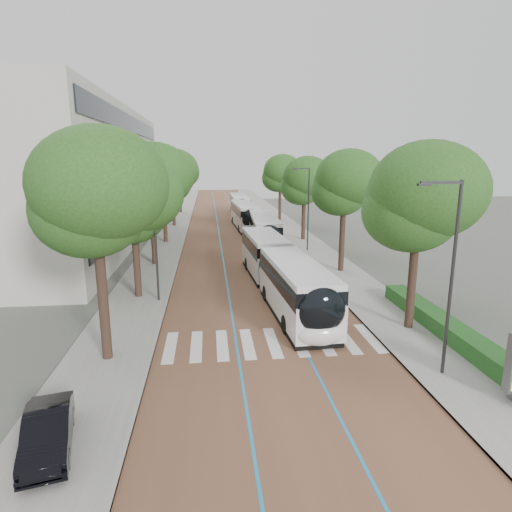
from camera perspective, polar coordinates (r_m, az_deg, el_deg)
The scene contains 21 objects.
ground at distance 20.69m, azimuth 2.10°, elevation -12.64°, with size 160.00×160.00×0.00m, color #51544C.
road at distance 59.21m, azimuth -3.57°, elevation 4.13°, with size 11.00×140.00×0.02m, color brown.
sidewalk_left at distance 59.32m, azimuth -10.84°, elevation 3.99°, with size 4.00×140.00×0.12m, color gray.
sidewalk_right at distance 60.03m, azimuth 3.62°, elevation 4.30°, with size 4.00×140.00×0.12m, color gray.
kerb_left at distance 59.20m, azimuth -9.01°, elevation 4.05°, with size 0.20×140.00×0.14m, color gray.
kerb_right at distance 59.73m, azimuth 1.81°, elevation 4.27°, with size 0.20×140.00×0.14m, color gray.
zebra_crossing at distance 21.60m, azimuth 2.24°, elevation -11.42°, with size 10.55×3.60×0.01m.
lane_line_left at distance 59.16m, azimuth -5.12°, elevation 4.11°, with size 0.12×126.00×0.01m, color teal.
lane_line_right at distance 59.31m, azimuth -2.02°, elevation 4.18°, with size 0.12×126.00×0.01m, color teal.
office_building at distance 49.41m, azimuth -26.43°, elevation 9.29°, with size 18.11×40.00×14.00m.
hedge at distance 23.51m, azimuth 24.94°, elevation -9.30°, with size 1.20×14.00×0.80m, color #1B4A19.
streetlight_near at distance 18.57m, azimuth 24.34°, elevation -1.00°, with size 1.82×0.20×8.00m.
streetlight_far at distance 41.76m, azimuth 6.78°, elevation 7.11°, with size 1.82×0.20×8.00m.
lamp_post_left at distance 27.10m, azimuth -13.25°, elevation 2.32°, with size 0.14×0.14×8.00m, color #2C2C2E.
trees_left at distance 45.26m, azimuth -12.48°, elevation 9.73°, with size 6.49×60.87×9.70m.
trees_right at distance 41.61m, azimuth 8.40°, elevation 9.57°, with size 5.77×47.67×9.24m.
lead_bus at distance 28.06m, azimuth 3.35°, elevation -2.22°, with size 3.59×18.51×3.20m.
bus_queued_0 at distance 43.97m, azimuth 1.12°, elevation 3.27°, with size 3.12×12.50×3.20m.
bus_queued_1 at distance 56.22m, azimuth -1.44°, elevation 5.35°, with size 3.09×12.50×3.20m.
bus_queued_2 at distance 69.58m, azimuth -2.19°, elevation 6.78°, with size 2.58×12.41×3.20m.
parked_car at distance 15.50m, azimuth -26.02°, elevation -20.30°, with size 1.32×3.77×1.24m, color black.
Camera 1 is at (-2.80, -18.48, 8.87)m, focal length 30.00 mm.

